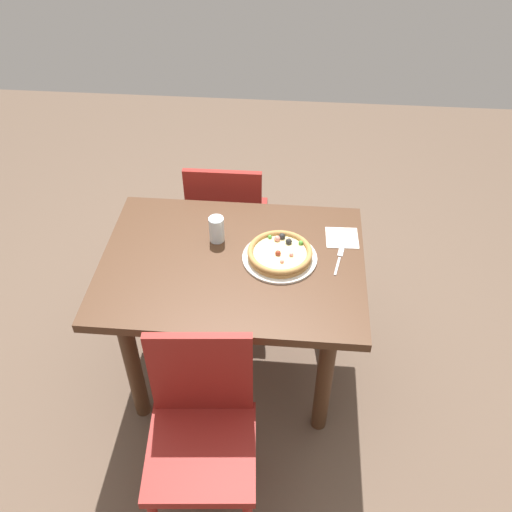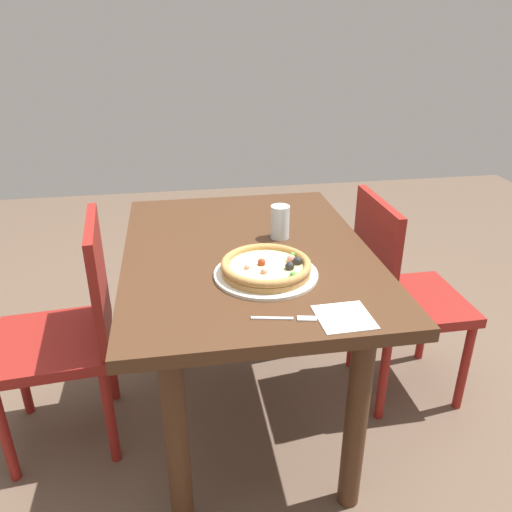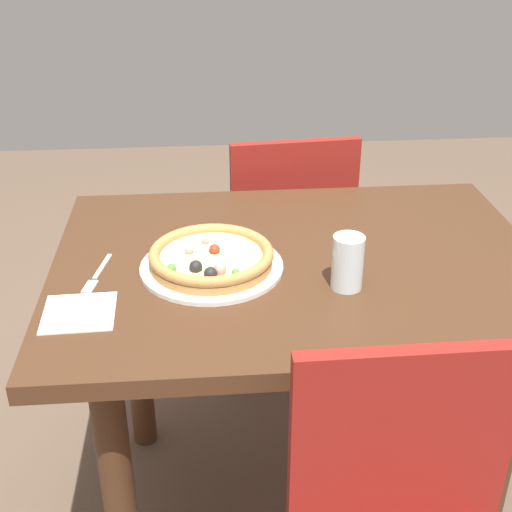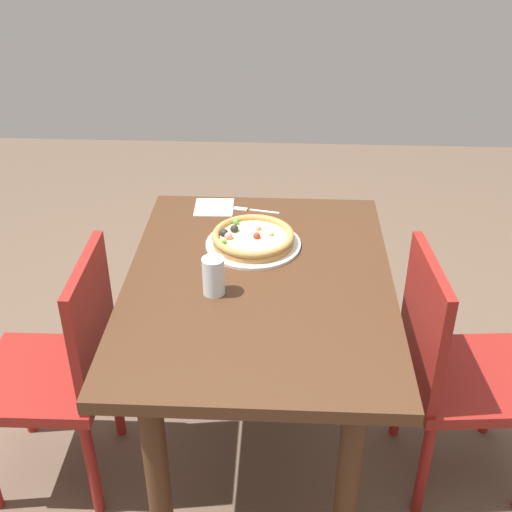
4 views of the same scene
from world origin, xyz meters
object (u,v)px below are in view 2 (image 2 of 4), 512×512
at_px(chair_far, 398,292).
at_px(fork, 290,318).
at_px(pizza, 267,266).
at_px(chair_near, 70,329).
at_px(napkin, 344,317).
at_px(dining_table, 247,282).
at_px(drinking_glass, 280,222).
at_px(plate, 266,274).

relative_size(chair_far, fork, 5.21).
height_order(chair_far, pizza, chair_far).
xyz_separation_m(chair_near, napkin, (0.51, 0.81, 0.29)).
distance_m(dining_table, chair_near, 0.64).
xyz_separation_m(dining_table, drinking_glass, (-0.08, 0.13, 0.18)).
distance_m(dining_table, plate, 0.24).
distance_m(chair_far, pizza, 0.74).
height_order(dining_table, napkin, napkin).
relative_size(pizza, drinking_glass, 2.33).
xyz_separation_m(chair_near, drinking_glass, (-0.03, 0.75, 0.34)).
bearing_deg(napkin, dining_table, -158.11).
distance_m(dining_table, napkin, 0.51).
distance_m(dining_table, pizza, 0.25).
bearing_deg(chair_far, dining_table, -80.82).
distance_m(chair_far, napkin, 0.77).
height_order(plate, fork, plate).
bearing_deg(chair_far, fork, -46.69).
xyz_separation_m(chair_near, plate, (0.25, 0.65, 0.29)).
distance_m(plate, napkin, 0.31).
bearing_deg(pizza, napkin, 30.55).
xyz_separation_m(dining_table, chair_near, (-0.05, -0.62, -0.16)).
bearing_deg(dining_table, plate, 8.04).
relative_size(pizza, napkin, 1.95).
bearing_deg(chair_near, pizza, -115.71).
bearing_deg(napkin, chair_far, 142.59).
bearing_deg(dining_table, drinking_glass, 122.18).
distance_m(dining_table, chair_far, 0.65).
relative_size(chair_far, pizza, 3.16).
height_order(drinking_glass, napkin, drinking_glass).
bearing_deg(plate, drinking_glass, 160.08).
bearing_deg(drinking_glass, chair_far, 93.00).
distance_m(chair_near, fork, 0.88).
bearing_deg(fork, plate, 105.52).
relative_size(chair_near, chair_far, 1.00).
xyz_separation_m(dining_table, fork, (0.45, 0.05, 0.13)).
bearing_deg(plate, napkin, 30.79).
bearing_deg(chair_near, plate, -115.73).
xyz_separation_m(chair_near, chair_far, (-0.06, 1.24, 0.00)).
distance_m(chair_near, chair_far, 1.24).
relative_size(dining_table, napkin, 7.89).
height_order(dining_table, drinking_glass, drinking_glass).
bearing_deg(napkin, chair_near, -122.35).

